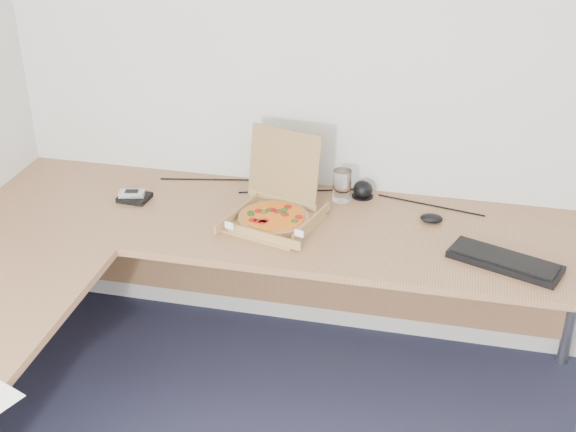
% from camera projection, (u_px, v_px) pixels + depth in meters
% --- Properties ---
extents(room_shell, '(3.50, 3.50, 2.50)m').
position_uv_depth(room_shell, '(368.00, 350.00, 1.50)').
color(room_shell, silver).
rests_on(room_shell, ground).
extents(desk, '(2.50, 2.20, 0.73)m').
position_uv_depth(desk, '(167.00, 274.00, 2.76)').
color(desk, '#9F6E47').
rests_on(desk, ground).
extents(pizza_box, '(0.31, 0.36, 0.32)m').
position_uv_depth(pizza_box, '(275.00, 213.00, 3.03)').
color(pizza_box, '#AD864E').
rests_on(pizza_box, desk).
extents(drinking_glass, '(0.08, 0.08, 0.13)m').
position_uv_depth(drinking_glass, '(342.00, 185.00, 3.18)').
color(drinking_glass, white).
rests_on(drinking_glass, desk).
extents(keyboard, '(0.42, 0.27, 0.02)m').
position_uv_depth(keyboard, '(505.00, 262.00, 2.75)').
color(keyboard, black).
rests_on(keyboard, desk).
extents(mouse, '(0.09, 0.06, 0.03)m').
position_uv_depth(mouse, '(432.00, 218.00, 3.03)').
color(mouse, black).
rests_on(mouse, desk).
extents(wallet, '(0.13, 0.11, 0.02)m').
position_uv_depth(wallet, '(134.00, 198.00, 3.20)').
color(wallet, black).
rests_on(wallet, desk).
extents(phone, '(0.11, 0.08, 0.02)m').
position_uv_depth(phone, '(132.00, 193.00, 3.19)').
color(phone, '#B2B5BA').
rests_on(phone, wallet).
extents(dome_speaker, '(0.09, 0.09, 0.08)m').
position_uv_depth(dome_speaker, '(363.00, 188.00, 3.22)').
color(dome_speaker, black).
rests_on(dome_speaker, desk).
extents(cable_bundle, '(0.67, 0.14, 0.01)m').
position_uv_depth(cable_bundle, '(311.00, 191.00, 3.28)').
color(cable_bundle, black).
rests_on(cable_bundle, desk).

